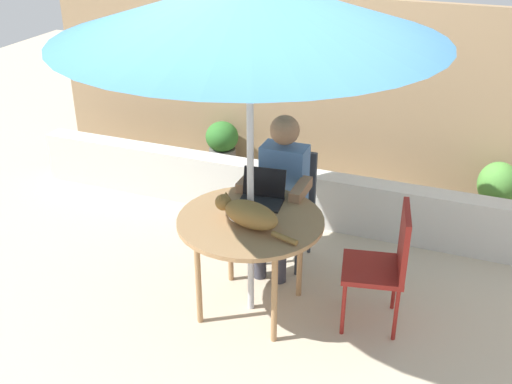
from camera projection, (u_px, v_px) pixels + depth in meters
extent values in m
plane|color=#BCAD93|center=(251.00, 307.00, 4.44)|extent=(14.00, 14.00, 0.00)
cube|color=#937756|center=(335.00, 97.00, 5.81)|extent=(5.93, 0.08, 1.82)
cube|color=beige|center=(307.00, 197.00, 5.44)|extent=(5.33, 0.20, 0.48)
cylinder|color=#9E754C|center=(251.00, 221.00, 4.11)|extent=(0.98, 0.98, 0.03)
cylinder|color=#9E754C|center=(300.00, 254.00, 4.41)|extent=(0.04, 0.04, 0.70)
cylinder|color=#9E754C|center=(230.00, 240.00, 4.59)|extent=(0.04, 0.04, 0.70)
cylinder|color=#9E754C|center=(198.00, 279.00, 4.14)|extent=(0.04, 0.04, 0.70)
cylinder|color=#9E754C|center=(274.00, 297.00, 3.97)|extent=(0.04, 0.04, 0.70)
cylinder|color=#B7B7BC|center=(250.00, 177.00, 3.97)|extent=(0.04, 0.04, 2.07)
cone|color=#33668C|center=(250.00, 8.00, 3.49)|extent=(2.30, 2.30, 0.34)
sphere|color=#B7B7BC|center=(250.00, 5.00, 3.48)|extent=(0.06, 0.06, 0.06)
cube|color=#33383F|center=(283.00, 213.00, 4.81)|extent=(0.40, 0.40, 0.04)
cube|color=#33383F|center=(291.00, 176.00, 4.86)|extent=(0.40, 0.04, 0.44)
cylinder|color=#33383F|center=(310.00, 231.00, 5.00)|extent=(0.03, 0.03, 0.40)
cylinder|color=#33383F|center=(270.00, 223.00, 5.11)|extent=(0.03, 0.03, 0.40)
cylinder|color=#33383F|center=(255.00, 243.00, 4.83)|extent=(0.03, 0.03, 0.40)
cylinder|color=#33383F|center=(297.00, 252.00, 4.72)|extent=(0.03, 0.03, 0.40)
cube|color=maroon|center=(372.00, 269.00, 4.12)|extent=(0.47, 0.47, 0.04)
cube|color=maroon|center=(404.00, 241.00, 3.98)|extent=(0.11, 0.40, 0.44)
cylinder|color=maroon|center=(396.00, 315.00, 4.04)|extent=(0.03, 0.03, 0.40)
cylinder|color=maroon|center=(395.00, 285.00, 4.34)|extent=(0.03, 0.03, 0.40)
cylinder|color=maroon|center=(346.00, 280.00, 4.39)|extent=(0.03, 0.03, 0.40)
cylinder|color=maroon|center=(343.00, 309.00, 4.09)|extent=(0.03, 0.03, 0.40)
cube|color=#4C72A5|center=(284.00, 179.00, 4.68)|extent=(0.34, 0.20, 0.54)
sphere|color=#936B4C|center=(285.00, 130.00, 4.49)|extent=(0.22, 0.22, 0.22)
cube|color=#383842|center=(267.00, 212.00, 4.68)|extent=(0.12, 0.30, 0.12)
cylinder|color=#383842|center=(260.00, 252.00, 4.68)|extent=(0.10, 0.10, 0.44)
cube|color=#383842|center=(287.00, 215.00, 4.63)|extent=(0.12, 0.30, 0.12)
cylinder|color=#383842|center=(280.00, 256.00, 4.63)|extent=(0.10, 0.10, 0.44)
cube|color=#936B4C|center=(249.00, 181.00, 4.54)|extent=(0.08, 0.32, 0.08)
cube|color=#936B4C|center=(301.00, 190.00, 4.41)|extent=(0.08, 0.32, 0.08)
cube|color=black|center=(260.00, 203.00, 4.29)|extent=(0.32, 0.25, 0.02)
cube|color=black|center=(264.00, 182.00, 4.33)|extent=(0.30, 0.09, 0.20)
cube|color=black|center=(265.00, 182.00, 4.34)|extent=(0.30, 0.09, 0.20)
ellipsoid|color=olive|center=(251.00, 215.00, 3.98)|extent=(0.44, 0.29, 0.17)
sphere|color=olive|center=(223.00, 202.00, 4.09)|extent=(0.11, 0.11, 0.11)
ellipsoid|color=white|center=(238.00, 215.00, 4.05)|extent=(0.15, 0.15, 0.09)
cylinder|color=olive|center=(284.00, 238.00, 3.83)|extent=(0.18, 0.08, 0.04)
cone|color=olive|center=(226.00, 194.00, 4.09)|extent=(0.04, 0.04, 0.03)
cone|color=olive|center=(220.00, 197.00, 4.04)|extent=(0.04, 0.04, 0.03)
cylinder|color=#595654|center=(492.00, 213.00, 5.43)|extent=(0.27, 0.27, 0.24)
ellipsoid|color=#4C8C38|center=(498.00, 184.00, 5.30)|extent=(0.34, 0.34, 0.39)
cylinder|color=#595654|center=(223.00, 163.00, 6.30)|extent=(0.27, 0.27, 0.31)
ellipsoid|color=#2D6B28|center=(222.00, 137.00, 6.17)|extent=(0.33, 0.33, 0.30)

